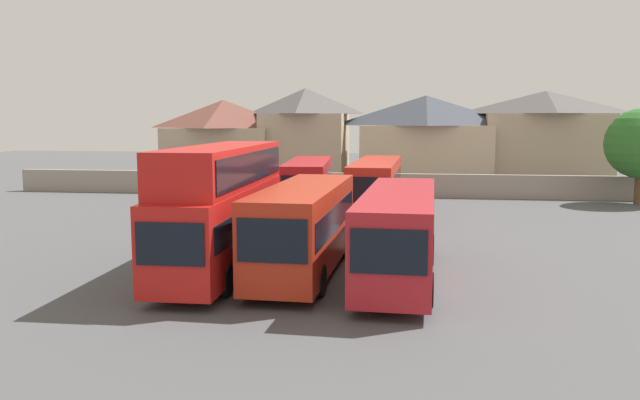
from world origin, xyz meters
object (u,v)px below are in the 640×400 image
(bus_3, at_px, (399,229))
(bus_4, at_px, (308,184))
(bus_1, at_px, (222,201))
(house_terrace_centre, at_px, (306,136))
(house_terrace_left, at_px, (224,142))
(bus_5, at_px, (376,185))
(house_terrace_far_right, at_px, (544,139))
(house_terrace_right, at_px, (425,141))
(bus_2, at_px, (304,224))

(bus_3, xyz_separation_m, bus_4, (-5.81, 15.31, 0.06))
(bus_1, relative_size, house_terrace_centre, 1.31)
(bus_1, bearing_deg, house_terrace_left, -164.39)
(bus_3, distance_m, bus_5, 15.51)
(bus_3, xyz_separation_m, house_terrace_far_right, (11.78, 32.83, 2.35))
(house_terrace_centre, relative_size, house_terrace_far_right, 0.82)
(house_terrace_right, bearing_deg, bus_5, -101.40)
(bus_2, bearing_deg, house_terrace_right, 172.31)
(bus_2, bearing_deg, bus_1, -88.04)
(bus_2, bearing_deg, bus_3, 86.77)
(bus_2, distance_m, bus_5, 15.23)
(bus_1, height_order, house_terrace_left, house_terrace_left)
(bus_3, bearing_deg, bus_4, -156.90)
(house_terrace_left, bearing_deg, house_terrace_centre, 2.13)
(house_terrace_left, xyz_separation_m, house_terrace_far_right, (28.07, 0.25, 0.32))
(house_terrace_left, bearing_deg, house_terrace_far_right, 0.52)
(bus_1, xyz_separation_m, bus_4, (1.07, 14.99, -0.83))
(bus_2, height_order, bus_5, bus_5)
(bus_3, relative_size, house_terrace_left, 1.15)
(house_terrace_left, distance_m, house_terrace_centre, 7.48)
(bus_1, xyz_separation_m, house_terrace_right, (8.65, 31.90, 1.29))
(bus_2, height_order, bus_4, bus_2)
(bus_4, height_order, house_terrace_right, house_terrace_right)
(bus_2, bearing_deg, bus_5, 174.32)
(house_terrace_left, distance_m, house_terrace_right, 18.06)
(bus_1, relative_size, bus_5, 0.97)
(house_terrace_left, bearing_deg, bus_3, -63.44)
(house_terrace_centre, distance_m, house_terrace_right, 10.62)
(bus_1, distance_m, bus_4, 15.05)
(bus_1, distance_m, bus_3, 6.95)
(bus_2, xyz_separation_m, bus_5, (2.01, 15.10, 0.00))
(bus_4, distance_m, house_terrace_right, 18.65)
(house_terrace_far_right, bearing_deg, bus_5, -127.59)
(bus_1, relative_size, bus_2, 1.09)
(house_terrace_far_right, bearing_deg, bus_4, -135.13)
(house_terrace_centre, bearing_deg, house_terrace_far_right, -0.07)
(bus_1, height_order, bus_4, bus_1)
(bus_1, bearing_deg, house_terrace_right, 164.18)
(bus_1, bearing_deg, bus_5, 160.14)
(bus_1, bearing_deg, house_terrace_far_right, 149.50)
(house_terrace_left, height_order, house_terrace_centre, house_terrace_centre)
(bus_2, distance_m, bus_4, 15.14)
(house_terrace_left, height_order, house_terrace_right, house_terrace_right)
(bus_1, height_order, house_terrace_centre, house_terrace_centre)
(house_terrace_right, bearing_deg, house_terrace_left, 178.86)
(house_terrace_centre, xyz_separation_m, house_terrace_right, (10.59, -0.64, -0.35))
(bus_1, relative_size, bus_4, 1.08)
(bus_2, xyz_separation_m, house_terrace_centre, (-5.19, 32.53, 2.47))
(house_terrace_right, distance_m, house_terrace_far_right, 10.03)
(bus_1, distance_m, house_terrace_far_right, 37.51)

